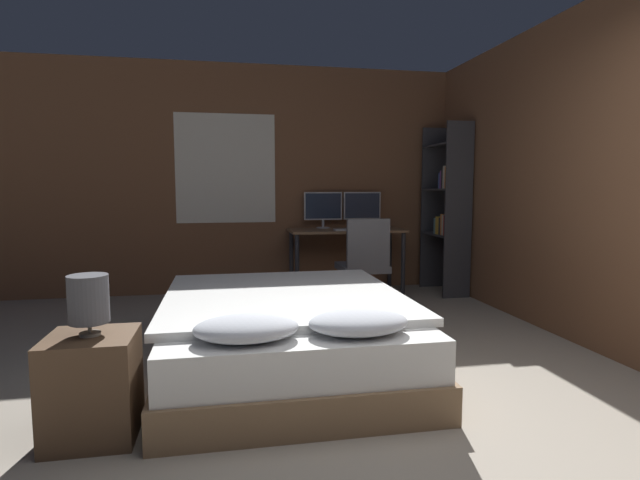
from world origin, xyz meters
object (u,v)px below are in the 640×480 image
object	(u,v)px
monitor_right	(362,207)
bookshelf	(448,204)
monitor_left	(323,208)
office_chair	(364,271)
computer_mouse	(373,228)
nightstand	(93,386)
bed	(286,333)
desk	(346,238)
keyboard	(350,230)
bedside_lamp	(88,300)

from	to	relation	value
monitor_right	bookshelf	distance (m)	1.02
monitor_left	office_chair	world-z (taller)	monitor_left
monitor_left	computer_mouse	size ratio (longest dim) A/B	6.61
monitor_left	nightstand	bearing A→B (deg)	-119.06
bookshelf	office_chair	bearing A→B (deg)	-157.00
monitor_right	bookshelf	world-z (taller)	bookshelf
office_chair	bookshelf	distance (m)	1.44
bed	nightstand	size ratio (longest dim) A/B	3.94
monitor_right	monitor_left	bearing A→B (deg)	180.00
bookshelf	desk	bearing A→B (deg)	169.23
monitor_right	office_chair	xyz separation A→B (m)	(-0.23, -0.91, -0.64)
keyboard	bookshelf	bearing A→B (deg)	-1.90
bookshelf	keyboard	bearing A→B (deg)	178.10
bed	monitor_left	size ratio (longest dim) A/B	4.49
bedside_lamp	desk	world-z (taller)	bedside_lamp
computer_mouse	office_chair	distance (m)	0.72
bed	keyboard	world-z (taller)	keyboard
office_chair	bookshelf	xyz separation A→B (m)	(1.16, 0.49, 0.68)
computer_mouse	bedside_lamp	bearing A→B (deg)	-128.77
bedside_lamp	keyboard	size ratio (longest dim) A/B	0.81
nightstand	desk	bearing A→B (deg)	56.30
nightstand	computer_mouse	xyz separation A→B (m)	(2.36, 2.94, 0.52)
desk	keyboard	distance (m)	0.22
bed	bookshelf	bearing A→B (deg)	44.46
computer_mouse	bookshelf	size ratio (longest dim) A/B	0.04
bed	keyboard	size ratio (longest dim) A/B	5.55
bedside_lamp	keyboard	xyz separation A→B (m)	(2.08, 2.94, 0.07)
desk	keyboard	xyz separation A→B (m)	(-0.00, -0.18, 0.12)
keyboard	computer_mouse	xyz separation A→B (m)	(0.28, 0.00, 0.01)
bookshelf	computer_mouse	bearing A→B (deg)	177.52
monitor_left	bookshelf	bearing A→B (deg)	-16.17
bedside_lamp	bed	bearing A→B (deg)	35.11
desk	bookshelf	size ratio (longest dim) A/B	0.68
bed	bookshelf	xyz separation A→B (m)	(2.19, 2.15, 0.80)
office_chair	desk	bearing A→B (deg)	90.89
bed	bookshelf	size ratio (longest dim) A/B	1.04
nightstand	monitor_left	size ratio (longest dim) A/B	1.14
nightstand	computer_mouse	distance (m)	3.80
monitor_left	office_chair	size ratio (longest dim) A/B	0.49
monitor_right	bookshelf	bearing A→B (deg)	-23.83
bed	bookshelf	distance (m)	3.17
keyboard	bookshelf	distance (m)	1.21
bedside_lamp	monitor_left	size ratio (longest dim) A/B	0.66
bookshelf	nightstand	bearing A→B (deg)	-138.33
office_chair	nightstand	bearing A→B (deg)	-131.05
bed	bedside_lamp	size ratio (longest dim) A/B	6.84
keyboard	bookshelf	xyz separation A→B (m)	(1.18, -0.04, 0.28)
monitor_left	keyboard	world-z (taller)	monitor_left
bedside_lamp	office_chair	world-z (taller)	office_chair
bed	monitor_right	xyz separation A→B (m)	(1.26, 2.56, 0.76)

